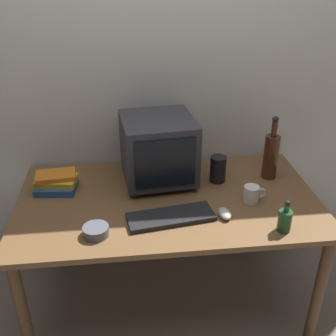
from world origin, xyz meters
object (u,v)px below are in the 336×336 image
object	(u,v)px
keyboard	(171,217)
book_stack	(56,182)
bottle_short	(285,220)
metal_canister	(218,169)
computer_mouse	(225,214)
crt_monitor	(158,149)
bottle_tall	(271,155)
mug	(252,194)
cd_spindle	(96,231)

from	to	relation	value
keyboard	book_stack	size ratio (longest dim) A/B	1.81
bottle_short	metal_canister	world-z (taller)	bottle_short
keyboard	computer_mouse	size ratio (longest dim) A/B	4.20
crt_monitor	book_stack	bearing A→B (deg)	-175.36
book_stack	bottle_tall	bearing A→B (deg)	0.40
mug	cd_spindle	distance (m)	0.81
bottle_short	book_stack	world-z (taller)	bottle_short
computer_mouse	bottle_tall	bearing A→B (deg)	41.26
bottle_short	keyboard	bearing A→B (deg)	163.71
computer_mouse	bottle_tall	distance (m)	0.51
crt_monitor	book_stack	xyz separation A→B (m)	(-0.56, -0.05, -0.15)
computer_mouse	mug	size ratio (longest dim) A/B	0.83
bottle_short	cd_spindle	distance (m)	0.87
keyboard	bottle_short	xyz separation A→B (m)	(0.51, -0.15, 0.05)
keyboard	mug	size ratio (longest dim) A/B	3.50
mug	cd_spindle	size ratio (longest dim) A/B	1.00
crt_monitor	mug	size ratio (longest dim) A/B	3.50
keyboard	cd_spindle	world-z (taller)	cd_spindle
bottle_tall	bottle_short	distance (m)	0.51
bottle_tall	mug	distance (m)	0.31
keyboard	mug	world-z (taller)	mug
computer_mouse	cd_spindle	size ratio (longest dim) A/B	0.83
crt_monitor	computer_mouse	xyz separation A→B (m)	(0.29, -0.40, -0.17)
computer_mouse	cd_spindle	bearing A→B (deg)	-178.25
bottle_tall	cd_spindle	distance (m)	1.06
keyboard	metal_canister	distance (m)	0.46
book_stack	metal_canister	bearing A→B (deg)	-0.13
bottle_short	mug	bearing A→B (deg)	107.01
cd_spindle	mug	bearing A→B (deg)	13.67
keyboard	bottle_short	world-z (taller)	bottle_short
keyboard	metal_canister	bearing A→B (deg)	39.46
bottle_short	metal_canister	xyz separation A→B (m)	(-0.20, 0.49, 0.01)
computer_mouse	metal_canister	world-z (taller)	metal_canister
cd_spindle	metal_canister	distance (m)	0.79
mug	bottle_short	bearing A→B (deg)	-72.99
keyboard	computer_mouse	distance (m)	0.26
crt_monitor	keyboard	bearing A→B (deg)	-86.57
bottle_short	bottle_tall	bearing A→B (deg)	79.05
computer_mouse	bottle_short	world-z (taller)	bottle_short
keyboard	mug	xyz separation A→B (m)	(0.43, 0.11, 0.03)
crt_monitor	computer_mouse	world-z (taller)	crt_monitor
bottle_short	book_stack	xyz separation A→B (m)	(-1.09, 0.49, -0.01)
book_stack	mug	xyz separation A→B (m)	(1.01, -0.24, -0.00)
cd_spindle	computer_mouse	bearing A→B (deg)	6.89
crt_monitor	book_stack	world-z (taller)	crt_monitor
metal_canister	mug	bearing A→B (deg)	-61.63
bottle_short	book_stack	bearing A→B (deg)	155.82
bottle_short	computer_mouse	bearing A→B (deg)	150.74
book_stack	cd_spindle	bearing A→B (deg)	-61.94
bottle_tall	metal_canister	size ratio (longest dim) A/B	2.48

